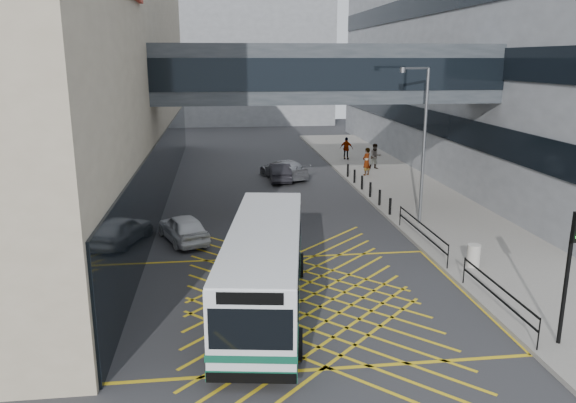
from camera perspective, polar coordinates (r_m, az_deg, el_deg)
name	(u,v)px	position (r m, az deg, el deg)	size (l,w,h in m)	color
ground	(302,301)	(20.05, 1.44, -10.06)	(120.00, 120.00, 0.00)	#333335
building_right	(564,35)	(49.85, 26.27, 14.90)	(24.09, 44.00, 20.00)	gray
building_far	(221,53)	(78.05, -6.78, 14.77)	(28.00, 16.00, 18.00)	gray
skybridge	(325,73)	(30.60, 3.82, 12.85)	(20.00, 4.10, 3.00)	#363B40
pavement	(408,193)	(36.02, 12.14, 0.86)	(6.00, 54.00, 0.16)	gray
box_junction	(302,301)	(20.04, 1.44, -10.05)	(12.00, 9.00, 0.01)	gold
bus	(265,265)	(19.03, -2.34, -6.44)	(3.88, 10.43, 2.86)	silver
car_white	(183,228)	(26.48, -10.60, -2.62)	(1.71, 4.18, 1.33)	white
car_dark	(279,172)	(38.93, -0.87, 3.02)	(1.60, 4.10, 1.28)	black
car_silver	(284,169)	(39.71, -0.45, 3.35)	(1.93, 4.57, 1.42)	gray
traffic_light	(571,260)	(17.72, 26.84, -5.30)	(0.29, 0.47, 4.05)	black
street_lamp	(422,137)	(28.31, 13.42, 6.40)	(1.71, 0.79, 7.72)	slate
litter_bin	(474,255)	(23.77, 18.33, -5.23)	(0.53, 0.53, 0.91)	#ADA89E
kerb_railings	(451,253)	(22.96, 16.19, -5.06)	(0.05, 12.54, 1.00)	black
bollards	(366,186)	(35.10, 7.93, 1.58)	(0.14, 10.14, 0.90)	black
pedestrian_a	(367,162)	(40.45, 7.98, 4.04)	(0.78, 0.56, 1.96)	gray
pedestrian_b	(375,156)	(42.89, 8.86, 4.54)	(0.93, 0.54, 1.90)	gray
pedestrian_c	(346,148)	(46.69, 5.96, 5.38)	(1.08, 0.52, 1.83)	gray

